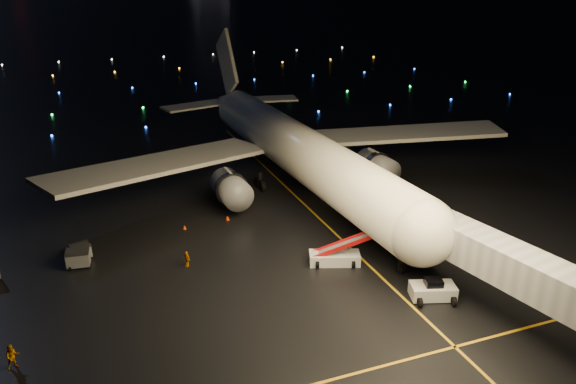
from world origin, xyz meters
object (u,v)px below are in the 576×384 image
at_px(airliner, 286,116).
at_px(baggage_cart_0, 80,252).
at_px(crew_c, 187,259).
at_px(belt_loader, 335,247).
at_px(baggage_cart_1, 78,258).
at_px(crew_b, 12,357).
at_px(pushback_tug, 433,289).

relative_size(airliner, baggage_cart_0, 34.22).
bearing_deg(crew_c, baggage_cart_0, -143.45).
xyz_separation_m(belt_loader, baggage_cart_1, (-22.87, 8.03, -0.82)).
bearing_deg(crew_b, baggage_cart_0, 58.60).
relative_size(pushback_tug, crew_c, 2.43).
bearing_deg(belt_loader, crew_c, -178.78).
height_order(belt_loader, baggage_cart_1, belt_loader).
xyz_separation_m(crew_c, baggage_cart_0, (-9.34, 5.10, -0.01)).
xyz_separation_m(belt_loader, crew_c, (-13.28, 4.49, -0.93)).
bearing_deg(airliner, belt_loader, -101.82).
bearing_deg(baggage_cart_0, crew_c, -47.72).
xyz_separation_m(airliner, crew_c, (-17.08, -18.44, -7.98)).
bearing_deg(belt_loader, airliner, 100.49).
bearing_deg(baggage_cart_0, airliner, 7.69).
bearing_deg(airliner, crew_b, -140.03).
distance_m(baggage_cart_0, baggage_cart_1, 1.58).
distance_m(airliner, crew_b, 43.24).
relative_size(pushback_tug, belt_loader, 0.54).
distance_m(pushback_tug, crew_b, 32.93).
distance_m(belt_loader, baggage_cart_0, 24.59).
height_order(crew_b, baggage_cart_1, crew_b).
distance_m(pushback_tug, crew_c, 22.61).
xyz_separation_m(airliner, pushback_tug, (1.40, -31.45, -7.86)).
height_order(belt_loader, crew_b, belt_loader).
relative_size(crew_b, baggage_cart_0, 1.06).
xyz_separation_m(baggage_cart_0, baggage_cart_1, (-0.25, -1.56, 0.11)).
height_order(belt_loader, baggage_cart_0, belt_loader).
bearing_deg(baggage_cart_1, pushback_tug, -23.84).
bearing_deg(baggage_cart_1, belt_loader, -12.65).
bearing_deg(crew_c, airliner, 112.35).
relative_size(belt_loader, baggage_cart_1, 3.39).
bearing_deg(pushback_tug, airliner, 110.36).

